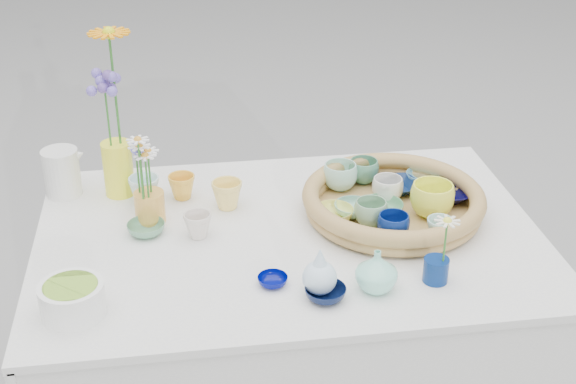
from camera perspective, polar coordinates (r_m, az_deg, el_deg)
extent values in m
imported|color=#081A40|center=(2.19, 7.81, 0.38)|extent=(0.13, 0.13, 0.03)
imported|color=black|center=(2.16, 11.03, -0.13)|extent=(0.15, 0.15, 0.03)
imported|color=#F9FF42|center=(2.07, 10.21, -0.56)|extent=(0.13, 0.13, 0.09)
imported|color=#5A9B6B|center=(2.06, 6.66, -1.22)|extent=(0.12, 0.12, 0.03)
imported|color=#7CAC83|center=(2.01, 5.91, -1.50)|extent=(0.10, 0.10, 0.07)
imported|color=#86C3AD|center=(2.06, 4.64, -1.22)|extent=(0.10, 0.10, 0.03)
imported|color=#A2D9C3|center=(2.17, 3.73, 1.12)|extent=(0.10, 0.10, 0.07)
imported|color=silver|center=(2.13, 7.09, 0.19)|extent=(0.10, 0.10, 0.07)
imported|color=#6AB0CD|center=(2.24, 9.53, 1.02)|extent=(0.12, 0.12, 0.03)
imported|color=navy|center=(1.96, 7.50, -2.43)|extent=(0.09, 0.09, 0.06)
imported|color=#E7E462|center=(2.03, 3.28, -1.58)|extent=(0.13, 0.13, 0.03)
imported|color=#A3D6C4|center=(1.97, 10.71, -2.67)|extent=(0.08, 0.08, 0.06)
imported|color=#4A8668|center=(2.22, 5.40, 1.49)|extent=(0.08, 0.08, 0.07)
imported|color=gold|center=(2.18, -7.55, 0.37)|extent=(0.08, 0.08, 0.07)
imported|color=#FFDD6B|center=(2.12, -4.35, -0.20)|extent=(0.09, 0.09, 0.08)
imported|color=#59916D|center=(2.03, -10.05, -2.58)|extent=(0.12, 0.12, 0.03)
imported|color=beige|center=(2.00, -6.43, -2.37)|extent=(0.07, 0.07, 0.06)
imported|color=#000666|center=(1.82, -1.10, -6.33)|extent=(0.08, 0.08, 0.02)
imported|color=silver|center=(2.17, -10.16, 0.13)|extent=(0.10, 0.10, 0.08)
imported|color=#091334|center=(1.77, 2.67, -7.21)|extent=(0.11, 0.11, 0.03)
imported|color=#92EDD1|center=(1.79, 6.32, -5.57)|extent=(0.12, 0.12, 0.10)
cylinder|color=navy|center=(1.85, 10.47, -5.48)|extent=(0.07, 0.07, 0.06)
cylinder|color=yellow|center=(2.21, -11.99, 1.64)|extent=(0.10, 0.10, 0.15)
cylinder|color=gold|center=(2.08, -9.80, -1.05)|extent=(0.10, 0.10, 0.08)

